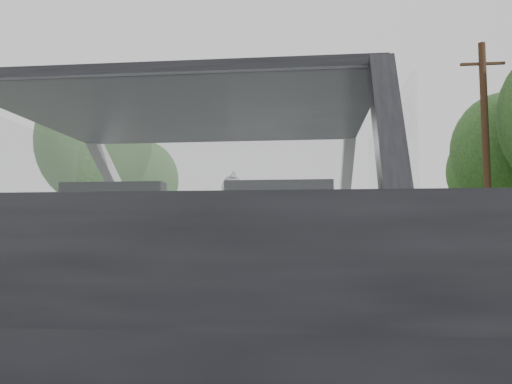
% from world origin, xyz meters
% --- Properties ---
extents(subject_car, '(1.80, 4.00, 1.45)m').
position_xyz_m(subject_car, '(0.00, 0.00, 0.72)').
color(subject_car, black).
rests_on(subject_car, ground).
extents(dashboard, '(1.58, 0.45, 0.30)m').
position_xyz_m(dashboard, '(0.00, 0.62, 0.85)').
color(dashboard, black).
rests_on(dashboard, subject_car).
extents(driver_seat, '(0.50, 0.72, 0.42)m').
position_xyz_m(driver_seat, '(-0.40, -0.29, 0.88)').
color(driver_seat, black).
rests_on(driver_seat, subject_car).
extents(passenger_seat, '(0.50, 0.72, 0.42)m').
position_xyz_m(passenger_seat, '(0.40, -0.29, 0.88)').
color(passenger_seat, black).
rests_on(passenger_seat, subject_car).
extents(steering_wheel, '(0.36, 0.36, 0.04)m').
position_xyz_m(steering_wheel, '(-0.40, 0.33, 0.92)').
color(steering_wheel, black).
rests_on(steering_wheel, dashboard).
extents(cat, '(0.61, 0.19, 0.27)m').
position_xyz_m(cat, '(0.29, 0.63, 1.09)').
color(cat, gray).
rests_on(cat, dashboard).
extents(guardrail, '(0.05, 90.00, 0.32)m').
position_xyz_m(guardrail, '(4.30, 10.00, 0.58)').
color(guardrail, gray).
rests_on(guardrail, ground).
extents(other_car, '(1.65, 4.16, 1.37)m').
position_xyz_m(other_car, '(0.17, 22.03, 0.68)').
color(other_car, silver).
rests_on(other_car, ground).
extents(highway_sign, '(0.53, 1.06, 2.75)m').
position_xyz_m(highway_sign, '(7.22, 26.88, 1.38)').
color(highway_sign, '#15551F').
rests_on(highway_sign, ground).
extents(utility_pole, '(0.36, 0.36, 8.29)m').
position_xyz_m(utility_pole, '(7.28, 16.87, 4.14)').
color(utility_pole, '#502C1D').
rests_on(utility_pole, ground).
extents(tree_2, '(5.08, 5.08, 7.15)m').
position_xyz_m(tree_2, '(9.44, 20.78, 3.58)').
color(tree_2, '#213E19').
rests_on(tree_2, ground).
extents(tree_3, '(6.50, 6.50, 7.98)m').
position_xyz_m(tree_3, '(12.70, 32.66, 3.99)').
color(tree_3, '#213E19').
rests_on(tree_3, ground).
extents(tree_5, '(6.55, 6.55, 8.26)m').
position_xyz_m(tree_5, '(-9.71, 20.07, 4.13)').
color(tree_5, '#213E19').
rests_on(tree_5, ground).
extents(tree_6, '(5.61, 5.61, 6.93)m').
position_xyz_m(tree_6, '(-10.34, 29.25, 3.46)').
color(tree_6, '#213E19').
rests_on(tree_6, ground).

